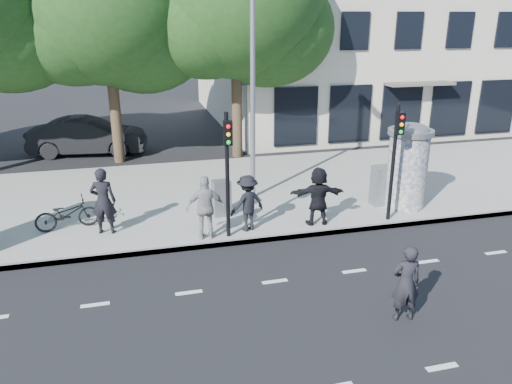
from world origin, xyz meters
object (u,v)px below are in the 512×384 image
object	(u,v)px
car_mid	(88,136)
cabinet_right	(382,186)
traffic_pole_near	(228,163)
ped_b	(103,201)
ad_column_right	(408,164)
man_road	(406,283)
traffic_pole_far	(395,151)
bicycle	(67,214)
ped_e	(206,208)
ped_f	(318,196)
street_lamp	(253,52)
cabinet_left	(222,198)
ped_d	(247,203)

from	to	relation	value
car_mid	cabinet_right	bearing A→B (deg)	-127.05
traffic_pole_near	ped_b	bearing A→B (deg)	161.07
ped_b	car_mid	world-z (taller)	ped_b
ped_b	cabinet_right	size ratio (longest dim) A/B	1.47
ad_column_right	man_road	size ratio (longest dim) A/B	1.62
man_road	cabinet_right	bearing A→B (deg)	-106.79
traffic_pole_near	man_road	xyz separation A→B (m)	(2.69, -4.47, -1.41)
traffic_pole_far	man_road	xyz separation A→B (m)	(-2.11, -4.47, -1.41)
bicycle	ped_e	bearing A→B (deg)	-123.76
ped_e	car_mid	distance (m)	11.05
ad_column_right	car_mid	size ratio (longest dim) A/B	0.53
ped_b	ped_f	distance (m)	5.94
ad_column_right	traffic_pole_far	size ratio (longest dim) A/B	0.78
street_lamp	ped_f	xyz separation A→B (m)	(1.25, -2.59, -3.80)
cabinet_left	cabinet_right	xyz separation A→B (m)	(5.05, -0.36, 0.09)
ped_b	car_mid	bearing A→B (deg)	-72.90
ped_f	cabinet_left	bearing A→B (deg)	-20.46
cabinet_left	car_mid	xyz separation A→B (m)	(-4.31, 8.92, 0.12)
traffic_pole_near	ped_f	xyz separation A→B (m)	(2.65, 0.25, -1.23)
ad_column_right	ped_f	distance (m)	3.27
ped_e	cabinet_right	size ratio (longest dim) A/B	1.39
street_lamp	ped_d	distance (m)	4.66
street_lamp	man_road	size ratio (longest dim) A/B	4.89
traffic_pole_near	bicycle	xyz separation A→B (m)	(-4.28, 1.65, -1.63)
traffic_pole_far	traffic_pole_near	bearing A→B (deg)	180.00
ad_column_right	ped_b	distance (m)	9.05
man_road	bicycle	size ratio (longest dim) A/B	0.95
cabinet_right	ped_e	bearing A→B (deg)	-170.86
ad_column_right	street_lamp	bearing A→B (deg)	156.27
ad_column_right	ped_f	bearing A→B (deg)	-168.31
traffic_pole_near	ped_f	world-z (taller)	traffic_pole_near
traffic_pole_far	car_mid	distance (m)	13.90
man_road	cabinet_right	size ratio (longest dim) A/B	1.29
bicycle	cabinet_left	size ratio (longest dim) A/B	1.58
ad_column_right	cabinet_left	world-z (taller)	ad_column_right
traffic_pole_near	ped_d	size ratio (longest dim) A/B	2.13
ped_f	ped_e	bearing A→B (deg)	10.60
ped_d	cabinet_right	world-z (taller)	ped_d
traffic_pole_near	traffic_pole_far	xyz separation A→B (m)	(4.80, 0.00, 0.00)
traffic_pole_far	street_lamp	distance (m)	5.12
traffic_pole_far	bicycle	distance (m)	9.37
ad_column_right	street_lamp	distance (m)	5.81
ped_f	bicycle	world-z (taller)	ped_f
ped_b	ped_f	size ratio (longest dim) A/B	1.10
traffic_pole_far	ped_e	bearing A→B (deg)	179.39
ped_d	car_mid	size ratio (longest dim) A/B	0.32
ad_column_right	ped_d	bearing A→B (deg)	-173.69
traffic_pole_far	ped_d	world-z (taller)	traffic_pole_far
traffic_pole_near	ped_b	xyz separation A→B (m)	(-3.24, 1.11, -1.15)
ad_column_right	cabinet_left	distance (m)	5.80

